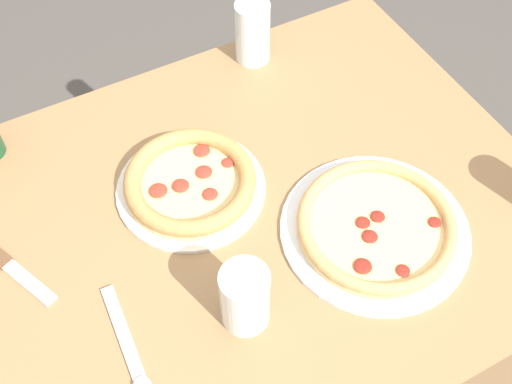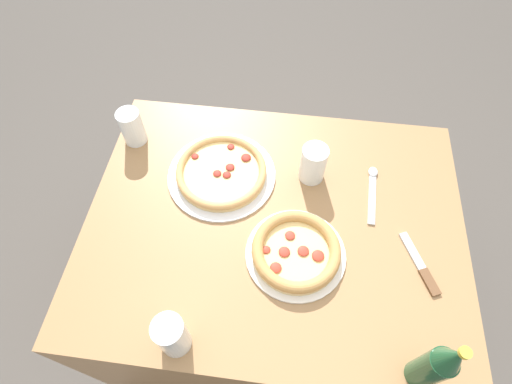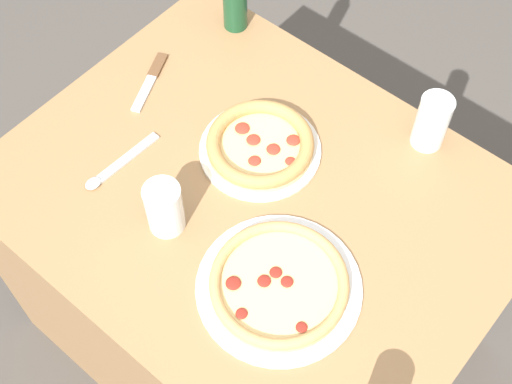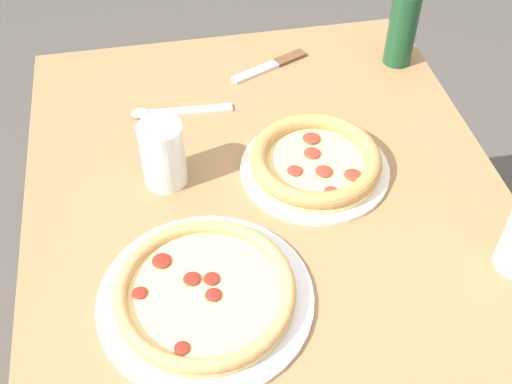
# 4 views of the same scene
# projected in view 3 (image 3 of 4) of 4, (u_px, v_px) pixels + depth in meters

# --- Properties ---
(ground_plane) EXTENTS (8.00, 8.00, 0.00)m
(ground_plane) POSITION_uv_depth(u_px,v_px,m) (256.00, 330.00, 2.14)
(ground_plane) COLOR #4C4742
(table) EXTENTS (1.07, 0.84, 0.75)m
(table) POSITION_uv_depth(u_px,v_px,m) (256.00, 274.00, 1.82)
(table) COLOR #997047
(table) RESTS_ON ground_plane
(pizza_veggie) EXTENTS (0.33, 0.33, 0.04)m
(pizza_veggie) POSITION_uv_depth(u_px,v_px,m) (279.00, 284.00, 1.37)
(pizza_veggie) COLOR silver
(pizza_veggie) RESTS_ON table
(pizza_salami) EXTENTS (0.27, 0.27, 0.04)m
(pizza_salami) POSITION_uv_depth(u_px,v_px,m) (260.00, 145.00, 1.55)
(pizza_salami) COLOR silver
(pizza_salami) RESTS_ON table
(glass_mango_juice) EXTENTS (0.07, 0.07, 0.13)m
(glass_mango_juice) POSITION_uv_depth(u_px,v_px,m) (431.00, 123.00, 1.53)
(glass_mango_juice) COLOR white
(glass_mango_juice) RESTS_ON table
(glass_water) EXTENTS (0.08, 0.08, 0.12)m
(glass_water) POSITION_uv_depth(u_px,v_px,m) (165.00, 210.00, 1.42)
(glass_water) COLOR white
(glass_water) RESTS_ON table
(knife) EXTENTS (0.10, 0.18, 0.01)m
(knife) POSITION_uv_depth(u_px,v_px,m) (151.00, 79.00, 1.68)
(knife) COLOR brown
(knife) RESTS_ON table
(spoon) EXTENTS (0.04, 0.20, 0.01)m
(spoon) POSITION_uv_depth(u_px,v_px,m) (114.00, 168.00, 1.54)
(spoon) COLOR silver
(spoon) RESTS_ON table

